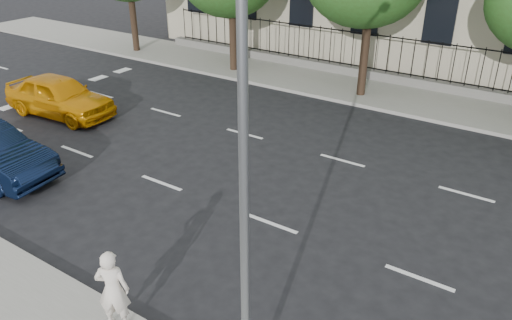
% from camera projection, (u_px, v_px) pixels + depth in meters
% --- Properties ---
extents(ground, '(120.00, 120.00, 0.00)m').
position_uv_depth(ground, '(214.00, 274.00, 11.55)').
color(ground, black).
rests_on(ground, ground).
extents(far_sidewalk, '(60.00, 4.00, 0.15)m').
position_uv_depth(far_sidewalk, '(410.00, 99.00, 21.92)').
color(far_sidewalk, gray).
rests_on(far_sidewalk, ground).
extents(lane_markings, '(49.60, 4.62, 0.01)m').
position_uv_depth(lane_markings, '(311.00, 188.00, 15.07)').
color(lane_markings, silver).
rests_on(lane_markings, ground).
extents(crosswalk, '(0.50, 12.10, 0.01)m').
position_uv_depth(crosswalk, '(27.00, 101.00, 21.88)').
color(crosswalk, silver).
rests_on(crosswalk, ground).
extents(iron_fence, '(30.00, 0.50, 2.20)m').
position_uv_depth(iron_fence, '(424.00, 77.00, 22.92)').
color(iron_fence, slate).
rests_on(iron_fence, far_sidewalk).
extents(street_light, '(0.25, 3.32, 8.05)m').
position_uv_depth(street_light, '(266.00, 111.00, 6.67)').
color(street_light, slate).
rests_on(street_light, near_sidewalk).
extents(yellow_taxi, '(4.96, 2.30, 1.65)m').
position_uv_depth(yellow_taxi, '(59.00, 96.00, 20.08)').
color(yellow_taxi, orange).
rests_on(yellow_taxi, ground).
extents(woman_near, '(0.77, 0.69, 1.78)m').
position_uv_depth(woman_near, '(113.00, 290.00, 9.56)').
color(woman_near, white).
rests_on(woman_near, near_sidewalk).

